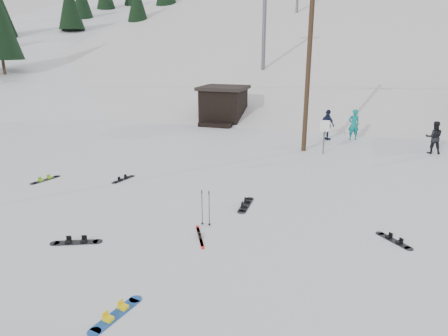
% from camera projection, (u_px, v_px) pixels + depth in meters
% --- Properties ---
extents(ground, '(200.00, 200.00, 0.00)m').
position_uv_depth(ground, '(156.00, 274.00, 10.25)').
color(ground, white).
rests_on(ground, ground).
extents(ski_slope, '(60.00, 85.24, 65.97)m').
position_uv_depth(ski_slope, '(319.00, 161.00, 63.80)').
color(ski_slope, silver).
rests_on(ski_slope, ground).
extents(ridge_left, '(47.54, 95.03, 58.38)m').
position_uv_depth(ridge_left, '(99.00, 149.00, 67.76)').
color(ridge_left, white).
rests_on(ridge_left, ground).
extents(treeline_left, '(20.00, 64.00, 10.00)m').
position_uv_depth(treeline_left, '(71.00, 88.00, 56.68)').
color(treeline_left, black).
rests_on(treeline_left, ground).
extents(treeline_crest, '(50.00, 6.00, 10.00)m').
position_uv_depth(treeline_crest, '(335.00, 73.00, 88.52)').
color(treeline_crest, black).
rests_on(treeline_crest, ski_slope).
extents(utility_pole, '(2.00, 0.26, 9.00)m').
position_uv_depth(utility_pole, '(309.00, 65.00, 21.04)').
color(utility_pole, '#3A2819').
rests_on(utility_pole, ground).
extents(trail_sign, '(0.50, 0.09, 1.85)m').
position_uv_depth(trail_sign, '(325.00, 131.00, 21.33)').
color(trail_sign, '#595B60').
rests_on(trail_sign, ground).
extents(lift_hut, '(3.40, 4.10, 2.75)m').
position_uv_depth(lift_hut, '(223.00, 105.00, 30.39)').
color(lift_hut, black).
rests_on(lift_hut, ground).
extents(lift_tower_near, '(2.20, 0.36, 8.00)m').
position_uv_depth(lift_tower_near, '(264.00, 21.00, 36.45)').
color(lift_tower_near, '#595B60').
rests_on(lift_tower_near, ski_slope).
extents(hero_snowboard, '(0.53, 1.52, 0.11)m').
position_uv_depth(hero_snowboard, '(116.00, 314.00, 8.65)').
color(hero_snowboard, '#1A4FAE').
rests_on(hero_snowboard, ground).
extents(hero_skis, '(0.82, 1.44, 0.08)m').
position_uv_depth(hero_skis, '(200.00, 236.00, 12.22)').
color(hero_skis, red).
rests_on(hero_skis, ground).
extents(ski_poles, '(0.33, 0.09, 1.20)m').
position_uv_depth(ski_poles, '(206.00, 208.00, 12.84)').
color(ski_poles, black).
rests_on(ski_poles, ground).
extents(board_scatter_a, '(1.43, 0.77, 0.11)m').
position_uv_depth(board_scatter_a, '(76.00, 242.00, 11.85)').
color(board_scatter_a, black).
rests_on(board_scatter_a, ground).
extents(board_scatter_b, '(0.49, 1.30, 0.09)m').
position_uv_depth(board_scatter_b, '(123.00, 179.00, 17.51)').
color(board_scatter_b, black).
rests_on(board_scatter_b, ground).
extents(board_scatter_c, '(0.55, 1.41, 0.10)m').
position_uv_depth(board_scatter_c, '(45.00, 180.00, 17.43)').
color(board_scatter_c, black).
rests_on(board_scatter_c, ground).
extents(board_scatter_d, '(1.00, 1.04, 0.09)m').
position_uv_depth(board_scatter_d, '(394.00, 240.00, 11.96)').
color(board_scatter_d, black).
rests_on(board_scatter_d, ground).
extents(board_scatter_f, '(0.35, 1.64, 0.11)m').
position_uv_depth(board_scatter_f, '(246.00, 205.00, 14.65)').
color(board_scatter_f, black).
rests_on(board_scatter_f, ground).
extents(skier_teal, '(0.81, 0.66, 1.91)m').
position_uv_depth(skier_teal, '(354.00, 125.00, 24.76)').
color(skier_teal, '#0B726E').
rests_on(skier_teal, ground).
extents(skier_dark, '(0.89, 0.71, 1.78)m').
position_uv_depth(skier_dark, '(434.00, 137.00, 21.58)').
color(skier_dark, black).
rests_on(skier_dark, ground).
extents(skier_navy, '(1.12, 1.10, 1.89)m').
position_uv_depth(skier_navy, '(327.00, 125.00, 24.72)').
color(skier_navy, '#1B2444').
rests_on(skier_navy, ground).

